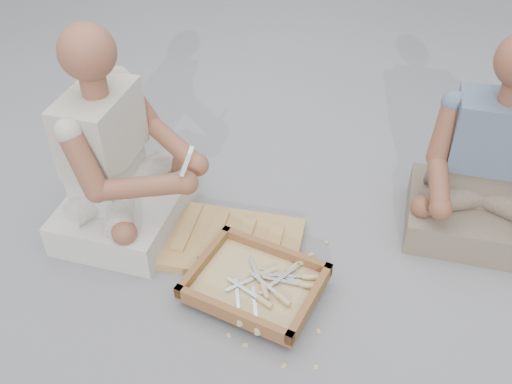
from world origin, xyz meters
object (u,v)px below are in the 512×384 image
at_px(tool_tray, 255,283).
at_px(craftsman, 118,165).
at_px(companion, 489,174).
at_px(carved_panel, 229,243).

height_order(tool_tray, craftsman, craftsman).
bearing_deg(companion, craftsman, 13.14).
height_order(carved_panel, craftsman, craftsman).
bearing_deg(craftsman, tool_tray, 68.99).
bearing_deg(carved_panel, tool_tray, -45.31).
relative_size(tool_tray, companion, 0.58).
bearing_deg(tool_tray, companion, 43.84).
xyz_separation_m(tool_tray, companion, (0.74, 0.71, 0.24)).
height_order(craftsman, companion, craftsman).
distance_m(tool_tray, craftsman, 0.75).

